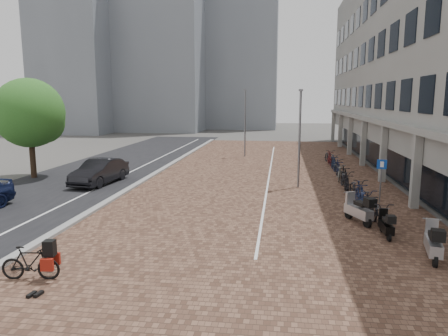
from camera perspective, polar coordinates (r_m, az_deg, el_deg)
ground at (r=15.91m, az=-2.98°, el=-8.18°), size 140.00×140.00×0.00m
plaza_brick at (r=27.32m, az=5.88°, el=-0.71°), size 14.50×42.00×0.04m
street_asphalt at (r=29.78m, az=-15.78°, el=-0.18°), size 8.00×50.00×0.03m
curb at (r=28.44m, az=-8.56°, el=-0.24°), size 0.35×42.00×0.14m
lane_line at (r=29.04m, az=-12.16°, el=-0.24°), size 0.12×44.00×0.00m
parking_line at (r=27.31m, az=6.30°, el=-0.66°), size 0.10×30.00×0.00m
office_building at (r=32.69m, az=26.73°, el=14.87°), size 8.40×40.00×15.00m
bg_towers at (r=66.73m, az=-7.53°, el=17.29°), size 33.00×23.00×32.00m
car_dark at (r=24.73m, az=-16.74°, el=-0.48°), size 1.98×4.48×1.43m
hero_bike at (r=12.51m, az=-25.12°, el=-11.70°), size 1.63×0.64×1.12m
shoes at (r=11.64m, az=-24.62°, el=-15.67°), size 0.42×0.36×0.10m
scooter_front at (r=17.03m, az=18.03°, el=-5.39°), size 1.20×1.78×1.18m
scooter_mid at (r=15.75m, az=21.42°, el=-7.22°), size 0.44×1.38×0.95m
scooter_back at (r=14.12m, az=26.89°, el=-9.06°), size 0.86×1.77×1.17m
parking_sign at (r=20.40m, az=20.82°, el=-0.91°), size 0.43×0.15×2.08m
lamp_near at (r=22.74m, az=10.34°, el=3.84°), size 0.12×0.12×5.29m
lamp_far at (r=34.63m, az=2.91°, el=6.10°), size 0.12×0.12×5.56m
street_tree at (r=27.86m, az=-24.92°, el=6.64°), size 4.18×4.18×6.08m
bike_row at (r=24.59m, az=16.22°, el=-0.97°), size 1.18×18.12×1.05m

